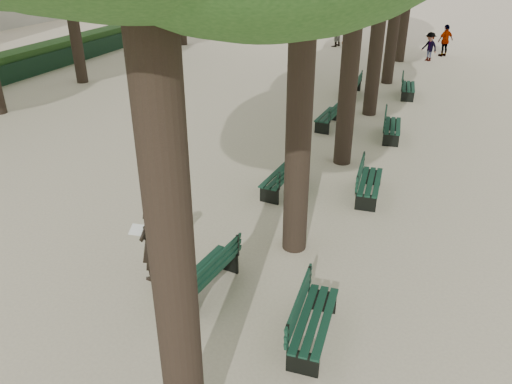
% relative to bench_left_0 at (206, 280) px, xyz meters
% --- Properties ---
extents(ground, '(120.00, 120.00, 0.00)m').
position_rel_bench_left_0_xyz_m(ground, '(-0.37, -0.90, -0.27)').
color(ground, beige).
rests_on(ground, ground).
extents(bench_left_0, '(0.79, 1.86, 0.92)m').
position_rel_bench_left_0_xyz_m(bench_left_0, '(0.00, 0.00, 0.00)').
color(bench_left_0, black).
rests_on(bench_left_0, ground).
extents(bench_left_1, '(0.72, 1.84, 0.92)m').
position_rel_bench_left_0_xyz_m(bench_left_1, '(0.00, 4.62, 0.00)').
color(bench_left_1, black).
rests_on(bench_left_1, ground).
extents(bench_left_2, '(0.70, 1.84, 0.92)m').
position_rel_bench_left_0_xyz_m(bench_left_2, '(0.00, 10.09, 0.00)').
color(bench_left_2, black).
rests_on(bench_left_2, ground).
extents(bench_left_3, '(0.65, 1.82, 0.92)m').
position_rel_bench_left_0_xyz_m(bench_left_3, '(0.00, 14.43, 0.00)').
color(bench_left_3, black).
rests_on(bench_left_3, ground).
extents(bench_right_0, '(0.67, 1.83, 0.92)m').
position_rel_bench_left_0_xyz_m(bench_right_0, '(2.27, -0.54, 0.00)').
color(bench_right_0, black).
rests_on(bench_right_0, ground).
extents(bench_right_1, '(0.70, 1.84, 0.92)m').
position_rel_bench_left_0_xyz_m(bench_right_1, '(2.27, 5.09, 0.00)').
color(bench_right_1, black).
rests_on(bench_right_1, ground).
extents(bench_right_2, '(0.74, 1.85, 0.92)m').
position_rel_bench_left_0_xyz_m(bench_right_2, '(2.27, 9.73, 0.00)').
color(bench_right_2, black).
rests_on(bench_right_2, ground).
extents(bench_right_3, '(0.75, 1.85, 0.92)m').
position_rel_bench_left_0_xyz_m(bench_right_3, '(2.27, 15.07, 0.00)').
color(bench_right_3, black).
rests_on(bench_right_3, ground).
extents(man_with_map, '(0.65, 0.67, 1.54)m').
position_rel_bench_left_0_xyz_m(man_with_map, '(-1.18, 0.05, 0.50)').
color(man_with_map, black).
rests_on(man_with_map, ground).
extents(pedestrian_c, '(0.98, 0.98, 1.76)m').
position_rel_bench_left_0_xyz_m(pedestrian_c, '(3.36, 24.32, 0.61)').
color(pedestrian_c, '#262628').
rests_on(pedestrian_c, ground).
extents(pedestrian_b, '(0.96, 0.87, 1.54)m').
position_rel_bench_left_0_xyz_m(pedestrian_b, '(2.61, 22.75, 0.50)').
color(pedestrian_b, '#262628').
rests_on(pedestrian_b, ground).
extents(pedestrian_a, '(0.66, 0.92, 1.76)m').
position_rel_bench_left_0_xyz_m(pedestrian_a, '(-3.18, 24.97, 0.61)').
color(pedestrian_a, '#262628').
rests_on(pedestrian_a, ground).
extents(pedestrian_d, '(0.81, 0.90, 1.77)m').
position_rel_bench_left_0_xyz_m(pedestrian_d, '(-2.65, 26.13, 0.61)').
color(pedestrian_d, '#262628').
rests_on(pedestrian_d, ground).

